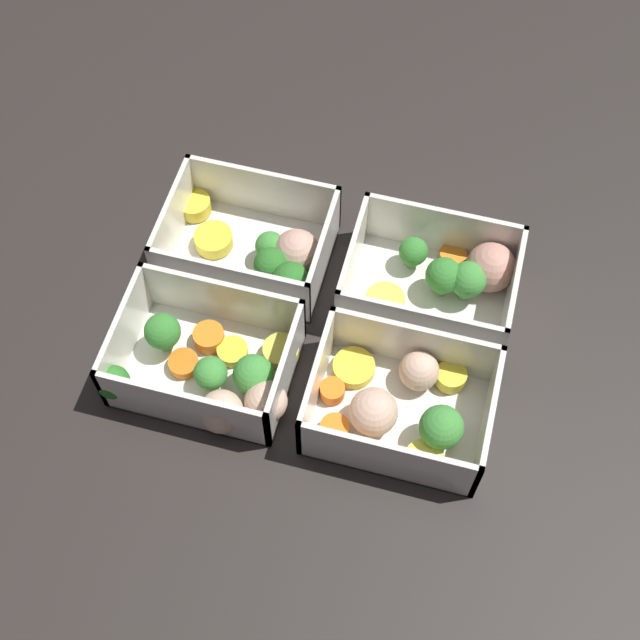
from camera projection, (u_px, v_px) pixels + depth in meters
name	position (u px, v px, depth m)	size (l,w,h in m)	color
ground_plane	(320.00, 332.00, 0.85)	(4.00, 4.00, 0.00)	#282321
container_near_left	(212.00, 369.00, 0.80)	(0.18, 0.13, 0.06)	silver
container_near_right	(401.00, 406.00, 0.79)	(0.16, 0.13, 0.06)	silver
container_far_left	(260.00, 249.00, 0.87)	(0.17, 0.12, 0.06)	silver
container_far_right	(445.00, 278.00, 0.85)	(0.17, 0.12, 0.06)	silver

